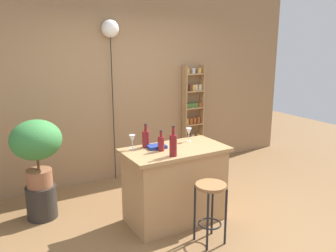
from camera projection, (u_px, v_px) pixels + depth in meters
name	position (u px, v px, depth m)	size (l,w,h in m)	color
ground	(189.00, 231.00, 3.92)	(12.00, 12.00, 0.00)	brown
back_wall	(119.00, 87.00, 5.23)	(6.40, 0.10, 2.80)	#997551
kitchen_counter	(175.00, 184.00, 4.06)	(1.18, 0.64, 0.88)	tan
bar_stool	(211.00, 200.00, 3.59)	(0.32, 0.32, 0.65)	black
spice_shelf	(193.00, 115.00, 5.84)	(0.36, 0.14, 1.68)	#A87F51
plant_stool	(42.00, 202.00, 4.17)	(0.35, 0.35, 0.40)	#2D2823
potted_plant	(36.00, 144.00, 4.00)	(0.58, 0.52, 0.80)	#935B3D
bottle_sauce_amber	(173.00, 145.00, 3.67)	(0.08, 0.08, 0.33)	maroon
bottle_olive_oil	(146.00, 138.00, 3.98)	(0.08, 0.08, 0.27)	maroon
bottle_wine_red	(161.00, 143.00, 3.86)	(0.07, 0.07, 0.23)	maroon
wine_glass_left	(189.00, 132.00, 4.22)	(0.07, 0.07, 0.16)	silver
wine_glass_center	(132.00, 139.00, 3.91)	(0.07, 0.07, 0.16)	silver
cookbook	(156.00, 147.00, 3.97)	(0.21, 0.15, 0.04)	navy
pendant_globe_light	(110.00, 30.00, 4.88)	(0.25, 0.25, 2.35)	black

